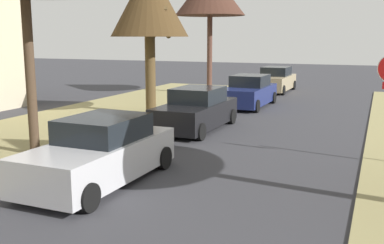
# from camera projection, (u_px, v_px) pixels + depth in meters

# --- Properties ---
(street_tree_left_mid_b) EXTENTS (3.39, 3.39, 6.49)m
(street_tree_left_mid_b) POSITION_uv_depth(u_px,v_px,m) (149.00, 2.00, 19.58)
(street_tree_left_mid_b) COLOR brown
(street_tree_left_mid_b) RESTS_ON grass_verge_left
(parked_sedan_silver) EXTENTS (2.01, 4.43, 1.57)m
(parked_sedan_silver) POSITION_uv_depth(u_px,v_px,m) (100.00, 153.00, 10.83)
(parked_sedan_silver) COLOR #BCBCC1
(parked_sedan_silver) RESTS_ON ground
(parked_sedan_black) EXTENTS (2.01, 4.43, 1.57)m
(parked_sedan_black) POSITION_uv_depth(u_px,v_px,m) (196.00, 110.00, 17.12)
(parked_sedan_black) COLOR black
(parked_sedan_black) RESTS_ON ground
(parked_sedan_navy) EXTENTS (2.01, 4.43, 1.57)m
(parked_sedan_navy) POSITION_uv_depth(u_px,v_px,m) (249.00, 92.00, 22.85)
(parked_sedan_navy) COLOR navy
(parked_sedan_navy) RESTS_ON ground
(parked_sedan_tan) EXTENTS (2.01, 4.43, 1.57)m
(parked_sedan_tan) POSITION_uv_depth(u_px,v_px,m) (275.00, 80.00, 29.19)
(parked_sedan_tan) COLOR tan
(parked_sedan_tan) RESTS_ON ground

